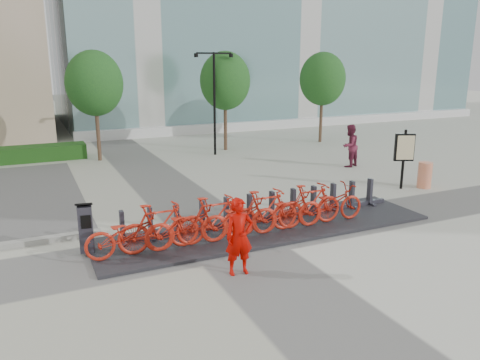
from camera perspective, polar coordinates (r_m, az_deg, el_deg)
name	(u,v)px	position (r m, az deg, el deg)	size (l,w,h in m)	color
ground	(229,241)	(12.42, -1.30, -7.42)	(120.00, 120.00, 0.00)	beige
hedge_b	(18,155)	(24.17, -25.39, 2.82)	(6.00, 1.20, 0.70)	#124414
tree_1	(94,83)	(22.82, -17.33, 11.17)	(2.60, 2.60, 5.10)	brown
tree_2	(225,81)	(24.55, -1.83, 11.98)	(2.60, 2.60, 5.10)	brown
tree_3	(323,79)	(27.46, 10.04, 12.02)	(2.60, 2.60, 5.10)	brown
streetlamp	(214,92)	(23.27, -3.15, 10.71)	(2.00, 0.20, 5.00)	black
dock_pad	(268,229)	(13.19, 3.39, -5.93)	(9.60, 2.40, 0.08)	#26262B
dock_rail_posts	(262,208)	(13.46, 2.69, -3.40)	(8.02, 0.50, 0.85)	#2A2933
bike_0	(129,234)	(11.43, -13.33, -6.41)	(0.73, 2.09, 1.10)	red
bike_1	(159,227)	(11.56, -9.84, -5.67)	(0.57, 2.03, 1.22)	red
bike_2	(187,225)	(11.77, -6.43, -5.49)	(0.73, 2.09, 1.10)	red
bike_3	(214,219)	(11.98, -3.16, -4.75)	(0.57, 2.03, 1.22)	red
bike_4	(240,217)	(12.26, -0.02, -4.57)	(0.73, 2.09, 1.10)	red
bike_5	(264,211)	(12.55, 2.97, -3.85)	(0.57, 2.03, 1.22)	red
bike_6	(287,210)	(12.90, 5.81, -3.67)	(0.73, 2.09, 1.10)	red
bike_7	(310,205)	(13.25, 8.50, -3.00)	(0.57, 2.03, 1.22)	red
bike_8	(331,204)	(13.66, 11.03, -2.84)	(0.73, 2.09, 1.10)	red
kiosk	(86,228)	(11.92, -18.28, -5.56)	(0.44, 0.39, 1.28)	#2A2933
worker_red	(239,237)	(10.30, -0.09, -6.91)	(0.64, 0.42, 1.74)	#B60600
pedestrian	(350,146)	(21.32, 13.22, 4.09)	(0.92, 0.71, 1.89)	maroon
construction_barrel	(425,175)	(18.67, 21.59, 0.57)	(0.50, 0.50, 0.96)	#FF4F00
map_sign	(404,150)	(18.02, 19.40, 3.47)	(0.70, 0.39, 2.20)	black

